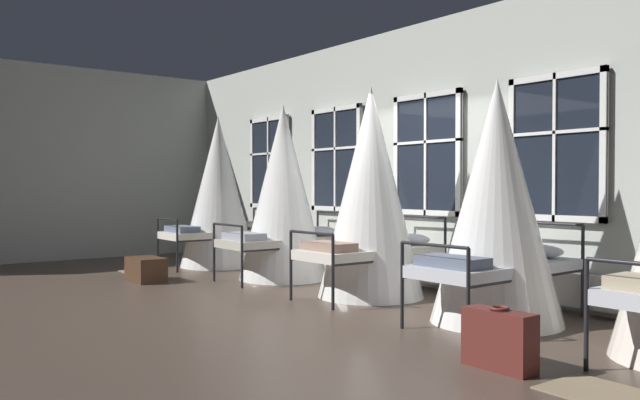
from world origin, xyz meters
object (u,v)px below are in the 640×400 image
Objects in this scene: cot_second at (283,194)px; cot_third at (371,194)px; suitcase_dark at (499,339)px; travel_trunk at (146,269)px; cot_first at (218,193)px; cot_fourth at (497,204)px.

cot_third reaches higher than cot_second.
travel_trunk is (-5.89, -0.29, -0.05)m from suitcase_dark.
suitcase_dark is at bearing -116.06° from cot_third.
cot_third reaches higher than cot_first.
cot_second is at bearing 88.75° from cot_third.
cot_third reaches higher than travel_trunk.
travel_trunk is (-2.92, -1.69, -1.09)m from cot_third.
cot_third reaches higher than cot_fourth.
cot_second reaches higher than suitcase_dark.
cot_first is at bearing 90.42° from cot_second.
cot_first is 1.00× the size of cot_second.
cot_third is (3.89, -0.01, 0.02)m from cot_first.
cot_fourth is at bearing -92.21° from cot_third.
travel_trunk is at bearing -176.76° from suitcase_dark.
cot_first is 3.89m from cot_third.
cot_first reaches higher than travel_trunk.
travel_trunk is (-4.84, -1.65, -1.01)m from cot_fourth.
cot_first is 4.56× the size of suitcase_dark.
suitcase_dark is (6.86, -1.41, -1.02)m from cot_first.
cot_third is 3.44m from suitcase_dark.
cot_fourth is at bearing -90.45° from cot_second.
travel_trunk is (-1.00, -1.70, -1.08)m from cot_second.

